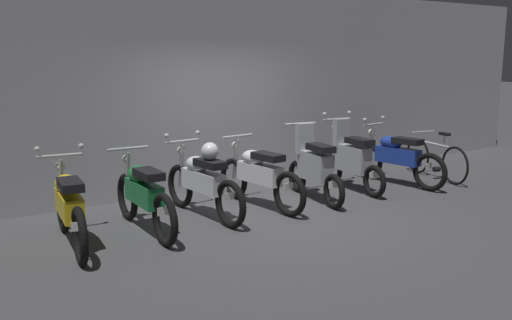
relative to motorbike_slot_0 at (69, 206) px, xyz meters
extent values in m
plane|color=#424244|center=(2.84, -0.37, -0.49)|extent=(80.00, 80.00, 0.00)
cube|color=#ADADB2|center=(2.84, 1.75, 1.19)|extent=(16.00, 0.30, 3.37)
torus|color=black|center=(0.07, 0.62, -0.17)|extent=(0.16, 0.66, 0.65)
torus|color=black|center=(-0.08, -0.67, -0.17)|extent=(0.16, 0.66, 0.65)
cube|color=gold|center=(0.00, -0.03, 0.02)|extent=(0.31, 0.85, 0.28)
ellipsoid|color=gold|center=(0.01, 0.13, 0.24)|extent=(0.31, 0.47, 0.22)
cube|color=black|center=(-0.02, -0.21, 0.30)|extent=(0.30, 0.54, 0.10)
cylinder|color=#B7BABF|center=(0.06, 0.52, 0.52)|extent=(0.56, 0.10, 0.04)
sphere|color=#B7BABF|center=(-0.20, 0.55, 0.62)|extent=(0.07, 0.07, 0.07)
sphere|color=#B7BABF|center=(0.32, 0.49, 0.62)|extent=(0.07, 0.07, 0.07)
cylinder|color=#B7BABF|center=(0.06, 0.57, 0.15)|extent=(0.07, 0.16, 0.65)
sphere|color=silver|center=(0.06, 0.57, 0.37)|extent=(0.12, 0.12, 0.12)
cube|color=white|center=(-0.07, -0.65, -0.07)|extent=(0.16, 0.03, 0.10)
torus|color=black|center=(0.96, 0.67, -0.17)|extent=(0.10, 0.65, 0.65)
torus|color=black|center=(0.93, -0.63, -0.17)|extent=(0.10, 0.65, 0.65)
cube|color=#197238|center=(0.94, 0.02, 0.02)|extent=(0.23, 0.84, 0.28)
ellipsoid|color=#197238|center=(0.95, 0.17, 0.24)|extent=(0.27, 0.44, 0.22)
cube|color=black|center=(0.94, -0.16, 0.30)|extent=(0.25, 0.52, 0.10)
cylinder|color=#B7BABF|center=(0.95, 0.56, 0.52)|extent=(0.56, 0.05, 0.04)
cylinder|color=#B7BABF|center=(0.95, 0.62, 0.15)|extent=(0.06, 0.16, 0.65)
sphere|color=silver|center=(0.95, 0.62, 0.37)|extent=(0.12, 0.12, 0.12)
cube|color=white|center=(0.93, -0.61, -0.07)|extent=(0.16, 0.01, 0.10)
torus|color=black|center=(1.84, 0.85, -0.17)|extent=(0.14, 0.66, 0.65)
torus|color=black|center=(1.94, -0.45, -0.17)|extent=(0.14, 0.66, 0.65)
cube|color=silver|center=(1.89, 0.20, 0.02)|extent=(0.28, 0.85, 0.28)
ellipsoid|color=silver|center=(1.88, 0.36, 0.24)|extent=(0.29, 0.46, 0.22)
cube|color=black|center=(1.91, 0.02, 0.30)|extent=(0.28, 0.54, 0.10)
cylinder|color=#B7BABF|center=(1.85, 0.75, 0.52)|extent=(0.56, 0.08, 0.04)
sphere|color=#B7BABF|center=(1.59, 0.73, 0.62)|extent=(0.07, 0.07, 0.07)
sphere|color=#B7BABF|center=(2.11, 0.77, 0.62)|extent=(0.07, 0.07, 0.07)
cylinder|color=#B7BABF|center=(1.85, 0.80, 0.15)|extent=(0.07, 0.16, 0.65)
sphere|color=silver|center=(1.85, 0.80, 0.37)|extent=(0.12, 0.12, 0.12)
cube|color=white|center=(1.94, -0.42, -0.07)|extent=(0.16, 0.02, 0.10)
sphere|color=silver|center=(1.91, 0.02, 0.47)|extent=(0.24, 0.24, 0.24)
torus|color=black|center=(2.77, 0.85, -0.17)|extent=(0.16, 0.66, 0.65)
torus|color=black|center=(2.91, -0.45, -0.17)|extent=(0.16, 0.66, 0.65)
cube|color=silver|center=(2.84, 0.20, 0.02)|extent=(0.31, 0.85, 0.28)
ellipsoid|color=silver|center=(2.82, 0.36, 0.24)|extent=(0.30, 0.46, 0.22)
cube|color=black|center=(2.86, 0.02, 0.30)|extent=(0.29, 0.54, 0.10)
cylinder|color=#B7BABF|center=(2.78, 0.74, 0.52)|extent=(0.56, 0.09, 0.04)
cylinder|color=#B7BABF|center=(2.78, 0.80, 0.15)|extent=(0.07, 0.16, 0.65)
sphere|color=silver|center=(2.78, 0.80, 0.37)|extent=(0.12, 0.12, 0.12)
cube|color=white|center=(2.91, -0.42, -0.07)|extent=(0.16, 0.03, 0.10)
torus|color=black|center=(3.88, 0.64, -0.23)|extent=(0.17, 0.54, 0.53)
torus|color=black|center=(3.70, -0.49, -0.23)|extent=(0.17, 0.54, 0.53)
cube|color=#9EA0A8|center=(3.79, 0.08, 0.04)|extent=(0.34, 0.76, 0.44)
cube|color=#9EA0A8|center=(3.84, 0.42, 0.44)|extent=(0.30, 0.16, 0.48)
cube|color=black|center=(3.76, -0.08, 0.36)|extent=(0.32, 0.55, 0.10)
cylinder|color=#B7BABF|center=(3.87, 0.55, 0.66)|extent=(0.56, 0.13, 0.04)
cylinder|color=#B7BABF|center=(3.87, 0.60, 0.19)|extent=(0.08, 0.15, 0.85)
sphere|color=silver|center=(3.87, 0.60, 0.51)|extent=(0.12, 0.12, 0.12)
cube|color=white|center=(3.70, -0.47, -0.13)|extent=(0.16, 0.04, 0.10)
torus|color=black|center=(4.80, 0.81, -0.23)|extent=(0.15, 0.54, 0.53)
torus|color=black|center=(4.68, -0.34, -0.23)|extent=(0.15, 0.54, 0.53)
cube|color=#9EA0A8|center=(4.74, 0.23, 0.04)|extent=(0.30, 0.76, 0.44)
cube|color=#9EA0A8|center=(4.77, 0.58, 0.44)|extent=(0.29, 0.15, 0.48)
cube|color=black|center=(4.72, 0.07, 0.36)|extent=(0.29, 0.54, 0.10)
cylinder|color=#B7BABF|center=(4.79, 0.72, 0.66)|extent=(0.56, 0.09, 0.04)
sphere|color=#B7BABF|center=(4.53, 0.74, 0.76)|extent=(0.07, 0.07, 0.07)
sphere|color=#B7BABF|center=(5.05, 0.69, 0.76)|extent=(0.07, 0.07, 0.07)
cylinder|color=#B7BABF|center=(4.79, 0.76, 0.19)|extent=(0.07, 0.15, 0.85)
sphere|color=silver|center=(4.79, 0.76, 0.51)|extent=(0.12, 0.12, 0.12)
cube|color=white|center=(4.68, -0.31, -0.13)|extent=(0.16, 0.03, 0.10)
torus|color=black|center=(5.61, 0.76, -0.17)|extent=(0.17, 0.66, 0.65)
torus|color=black|center=(5.76, -0.53, -0.17)|extent=(0.17, 0.66, 0.65)
cube|color=#1E389E|center=(5.68, 0.11, 0.02)|extent=(0.32, 0.85, 0.28)
ellipsoid|color=#1E389E|center=(5.67, 0.27, 0.24)|extent=(0.31, 0.47, 0.22)
cube|color=black|center=(5.71, -0.07, 0.30)|extent=(0.30, 0.55, 0.10)
cylinder|color=#B7BABF|center=(5.62, 0.66, 0.52)|extent=(0.56, 0.10, 0.04)
sphere|color=#B7BABF|center=(5.36, 0.62, 0.62)|extent=(0.07, 0.07, 0.07)
sphere|color=#B7BABF|center=(5.88, 0.69, 0.62)|extent=(0.07, 0.07, 0.07)
cylinder|color=#B7BABF|center=(5.61, 0.71, 0.15)|extent=(0.07, 0.16, 0.65)
sphere|color=silver|center=(5.61, 0.71, 0.37)|extent=(0.12, 0.12, 0.12)
cube|color=white|center=(5.76, -0.51, -0.07)|extent=(0.16, 0.03, 0.10)
torus|color=black|center=(6.74, 0.57, -0.15)|extent=(0.19, 0.67, 0.68)
torus|color=black|center=(6.51, -0.46, -0.15)|extent=(0.19, 0.67, 0.68)
cylinder|color=silver|center=(6.62, 0.06, 0.15)|extent=(0.18, 0.67, 0.04)
cylinder|color=silver|center=(6.58, -0.15, 0.25)|extent=(0.03, 0.03, 0.22)
cube|color=black|center=(6.58, -0.15, 0.37)|extent=(0.15, 0.24, 0.05)
cylinder|color=#B7BABF|center=(6.71, 0.44, 0.33)|extent=(0.49, 0.13, 0.03)
cylinder|color=black|center=(6.61, 0.00, -0.31)|extent=(0.14, 0.12, 0.10)
camera|label=1|loc=(-1.61, -6.48, 1.75)|focal=38.81mm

